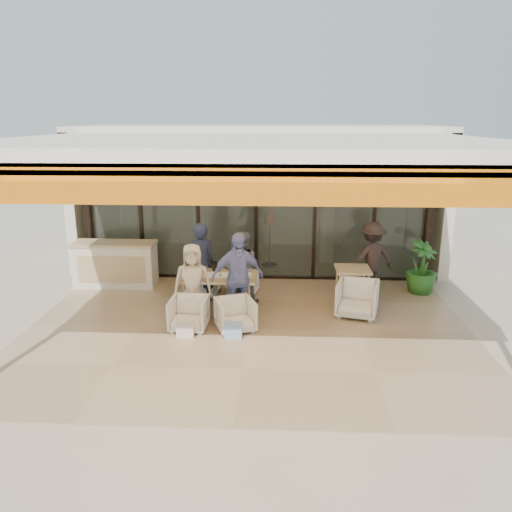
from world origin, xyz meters
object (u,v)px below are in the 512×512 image
at_px(diner_grey, 241,268).
at_px(standing_woman, 371,258).
at_px(potted_palm, 422,267).
at_px(chair_far_left, 204,280).
at_px(diner_navy, 200,263).
at_px(chair_far_right, 243,281).
at_px(dining_table, 218,278).
at_px(side_table, 353,273).
at_px(diner_cream, 193,282).
at_px(chair_near_right, 235,313).
at_px(diner_periwinkle, 237,277).
at_px(host_counter, 115,264).
at_px(chair_near_left, 189,312).
at_px(side_chair, 357,297).

distance_m(diner_grey, standing_woman, 2.86).
height_order(standing_woman, potted_palm, standing_woman).
bearing_deg(chair_far_left, diner_navy, 96.09).
bearing_deg(potted_palm, chair_far_right, -175.89).
height_order(dining_table, side_table, dining_table).
height_order(chair_far_right, diner_grey, diner_grey).
xyz_separation_m(diner_grey, diner_cream, (-0.84, -0.90, -0.02)).
bearing_deg(chair_near_right, dining_table, 93.30).
xyz_separation_m(chair_near_right, diner_navy, (-0.84, 1.40, 0.51)).
relative_size(diner_periwinkle, standing_woman, 1.07).
xyz_separation_m(host_counter, diner_grey, (2.92, -0.92, 0.23)).
bearing_deg(diner_navy, dining_table, 111.93).
relative_size(chair_far_right, diner_grey, 0.40).
bearing_deg(diner_periwinkle, diner_grey, 69.20).
xyz_separation_m(chair_near_left, diner_cream, (0.00, 0.50, 0.40)).
bearing_deg(standing_woman, side_chair, 51.97).
xyz_separation_m(chair_near_right, diner_periwinkle, (0.00, 0.50, 0.52)).
distance_m(chair_near_left, potted_palm, 5.19).
relative_size(chair_near_right, diner_cream, 0.45).
bearing_deg(side_table, chair_near_left, -153.66).
distance_m(side_chair, standing_woman, 1.48).
bearing_deg(potted_palm, diner_navy, -170.61).
relative_size(chair_far_left, chair_near_left, 0.98).
relative_size(side_chair, standing_woman, 0.49).
distance_m(chair_near_left, diner_periwinkle, 1.11).
relative_size(chair_near_right, diner_periwinkle, 0.39).
relative_size(dining_table, potted_palm, 1.26).
bearing_deg(diner_cream, dining_table, 43.86).
bearing_deg(diner_navy, potted_palm, 168.41).
distance_m(standing_woman, potted_palm, 1.12).
relative_size(diner_grey, side_chair, 1.96).
height_order(diner_cream, diner_periwinkle, diner_periwinkle).
bearing_deg(dining_table, chair_near_left, -113.28).
distance_m(chair_near_right, side_chair, 2.42).
xyz_separation_m(diner_grey, side_table, (2.29, 0.15, -0.12)).
bearing_deg(chair_near_right, standing_woman, 16.89).
distance_m(diner_grey, diner_periwinkle, 0.90).
bearing_deg(diner_grey, potted_palm, -175.51).
relative_size(diner_grey, diner_cream, 1.03).
distance_m(host_counter, standing_woman, 5.70).
bearing_deg(potted_palm, diner_grey, -168.61).
distance_m(diner_navy, diner_cream, 0.91).
height_order(host_counter, chair_near_right, host_counter).
height_order(chair_far_left, side_chair, side_chair).
bearing_deg(standing_woman, diner_navy, -6.90).
height_order(chair_far_right, side_chair, side_chair).
relative_size(host_counter, side_table, 2.48).
distance_m(host_counter, dining_table, 2.85).
relative_size(chair_near_right, side_chair, 0.85).
distance_m(diner_cream, potted_palm, 4.99).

